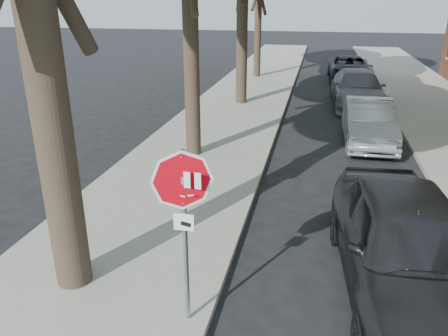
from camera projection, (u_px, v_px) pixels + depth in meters
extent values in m
plane|color=black|center=(235.00, 331.00, 6.28)|extent=(120.00, 120.00, 0.00)
cube|color=gray|center=(230.00, 114.00, 17.67)|extent=(4.00, 55.00, 0.12)
cube|color=#9E9384|center=(281.00, 117.00, 17.26)|extent=(0.12, 55.00, 0.13)
cube|color=#9E9384|center=(398.00, 123.00, 16.40)|extent=(0.12, 55.00, 0.13)
cylinder|color=gray|center=(185.00, 240.00, 5.90)|extent=(0.06, 0.06, 2.60)
cube|color=#99999E|center=(182.00, 180.00, 5.54)|extent=(0.05, 0.06, 0.10)
cylinder|color=#99999E|center=(182.00, 180.00, 5.54)|extent=(0.76, 0.32, 0.82)
cylinder|color=white|center=(182.00, 181.00, 5.52)|extent=(0.76, 0.32, 0.82)
cylinder|color=red|center=(182.00, 181.00, 5.52)|extent=(0.68, 0.29, 0.74)
cube|color=white|center=(166.00, 178.00, 5.54)|extent=(0.08, 0.00, 0.22)
cube|color=white|center=(176.00, 179.00, 5.52)|extent=(0.08, 0.00, 0.22)
cube|color=white|center=(187.00, 180.00, 5.49)|extent=(0.08, 0.00, 0.22)
cube|color=white|center=(198.00, 181.00, 5.46)|extent=(0.08, 0.00, 0.22)
cube|color=silver|center=(174.00, 194.00, 5.60)|extent=(0.08, 0.00, 0.03)
cube|color=silver|center=(182.00, 196.00, 5.58)|extent=(0.08, 0.00, 0.03)
cube|color=silver|center=(190.00, 196.00, 5.56)|extent=(0.08, 0.00, 0.03)
cube|color=white|center=(184.00, 222.00, 5.75)|extent=(0.28, 0.02, 0.24)
cube|color=black|center=(186.00, 224.00, 5.74)|extent=(0.15, 0.00, 0.08)
imported|color=black|center=(407.00, 245.00, 6.85)|extent=(2.41, 5.16, 1.71)
imported|color=#A8ABB0|center=(369.00, 122.00, 14.18)|extent=(1.52, 4.24, 1.39)
imported|color=#56565C|center=(357.00, 89.00, 19.01)|extent=(2.36, 5.32, 1.52)
imported|color=black|center=(350.00, 69.00, 24.86)|extent=(2.39, 4.98, 1.37)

